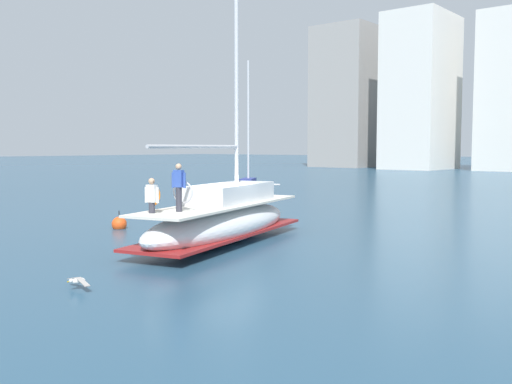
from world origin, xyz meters
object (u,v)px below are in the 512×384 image
seagull (78,281)px  mooring_buoy (119,224)px  moored_catamaran (247,188)px  main_sailboat (223,219)px

seagull → mooring_buoy: bearing=137.5°
moored_catamaran → seagull: bearing=-58.7°
seagull → mooring_buoy: (-8.08, 7.41, -0.03)m
main_sailboat → seagull: main_sailboat is taller
main_sailboat → mooring_buoy: (-6.11, -0.10, -0.70)m
moored_catamaran → mooring_buoy: size_ratio=10.48×
main_sailboat → moored_catamaran: size_ratio=1.26×
main_sailboat → seagull: 7.80m
main_sailboat → seagull: size_ratio=11.13×
main_sailboat → moored_catamaran: (-12.19, 15.81, -0.27)m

